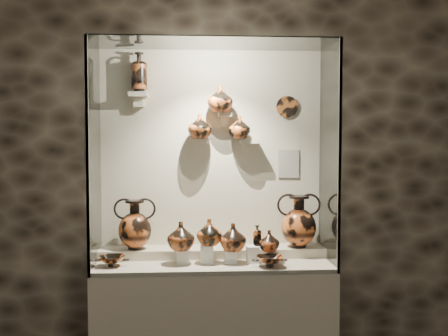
% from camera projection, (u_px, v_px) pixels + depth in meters
% --- Properties ---
extents(wall_back, '(5.00, 0.02, 3.20)m').
position_uv_depth(wall_back, '(211.00, 154.00, 4.34)').
color(wall_back, black).
rests_on(wall_back, ground).
extents(plinth, '(1.70, 0.60, 0.80)m').
position_uv_depth(plinth, '(214.00, 320.00, 4.09)').
color(plinth, beige).
rests_on(plinth, floor).
extents(front_tier, '(1.68, 0.58, 0.03)m').
position_uv_depth(front_tier, '(213.00, 264.00, 4.06)').
color(front_tier, '#B8A98E').
rests_on(front_tier, plinth).
extents(rear_tier, '(1.70, 0.25, 0.10)m').
position_uv_depth(rear_tier, '(212.00, 254.00, 4.23)').
color(rear_tier, '#B8A98E').
rests_on(rear_tier, plinth).
extents(back_panel, '(1.70, 0.03, 1.60)m').
position_uv_depth(back_panel, '(211.00, 154.00, 4.33)').
color(back_panel, beige).
rests_on(back_panel, plinth).
extents(glass_front, '(1.70, 0.01, 1.60)m').
position_uv_depth(glass_front, '(215.00, 157.00, 3.72)').
color(glass_front, white).
rests_on(glass_front, plinth).
extents(glass_left, '(0.01, 0.60, 1.60)m').
position_uv_depth(glass_left, '(94.00, 156.00, 3.96)').
color(glass_left, white).
rests_on(glass_left, plinth).
extents(glass_right, '(0.01, 0.60, 1.60)m').
position_uv_depth(glass_right, '(330.00, 155.00, 4.07)').
color(glass_right, white).
rests_on(glass_right, plinth).
extents(glass_top, '(1.70, 0.60, 0.01)m').
position_uv_depth(glass_top, '(213.00, 43.00, 3.97)').
color(glass_top, white).
rests_on(glass_top, back_panel).
extents(frame_post_left, '(0.02, 0.02, 1.60)m').
position_uv_depth(frame_post_left, '(87.00, 157.00, 3.67)').
color(frame_post_left, gray).
rests_on(frame_post_left, plinth).
extents(frame_post_right, '(0.02, 0.02, 1.60)m').
position_uv_depth(frame_post_right, '(340.00, 157.00, 3.78)').
color(frame_post_right, gray).
rests_on(frame_post_right, plinth).
extents(pedestal_a, '(0.09, 0.09, 0.10)m').
position_uv_depth(pedestal_a, '(183.00, 257.00, 3.99)').
color(pedestal_a, white).
rests_on(pedestal_a, front_tier).
extents(pedestal_b, '(0.09, 0.09, 0.13)m').
position_uv_depth(pedestal_b, '(207.00, 254.00, 4.00)').
color(pedestal_b, white).
rests_on(pedestal_b, front_tier).
extents(pedestal_c, '(0.09, 0.09, 0.09)m').
position_uv_depth(pedestal_c, '(230.00, 257.00, 4.02)').
color(pedestal_c, white).
rests_on(pedestal_c, front_tier).
extents(pedestal_d, '(0.09, 0.09, 0.12)m').
position_uv_depth(pedestal_d, '(253.00, 254.00, 4.03)').
color(pedestal_d, white).
rests_on(pedestal_d, front_tier).
extents(pedestal_e, '(0.09, 0.09, 0.08)m').
position_uv_depth(pedestal_e, '(272.00, 257.00, 4.04)').
color(pedestal_e, white).
rests_on(pedestal_e, front_tier).
extents(bracket_ul, '(0.14, 0.12, 0.04)m').
position_uv_depth(bracket_ul, '(138.00, 94.00, 4.19)').
color(bracket_ul, beige).
rests_on(bracket_ul, back_panel).
extents(bracket_ca, '(0.14, 0.12, 0.04)m').
position_uv_depth(bracket_ca, '(199.00, 141.00, 4.24)').
color(bracket_ca, beige).
rests_on(bracket_ca, back_panel).
extents(bracket_cb, '(0.10, 0.12, 0.04)m').
position_uv_depth(bracket_cb, '(225.00, 115.00, 4.24)').
color(bracket_cb, beige).
rests_on(bracket_cb, back_panel).
extents(bracket_cc, '(0.14, 0.12, 0.04)m').
position_uv_depth(bracket_cc, '(249.00, 141.00, 4.27)').
color(bracket_cc, beige).
rests_on(bracket_cc, back_panel).
extents(amphora_left, '(0.30, 0.30, 0.37)m').
position_uv_depth(amphora_left, '(135.00, 225.00, 4.15)').
color(amphora_left, '#B65322').
rests_on(amphora_left, rear_tier).
extents(amphora_right, '(0.39, 0.39, 0.39)m').
position_uv_depth(amphora_right, '(299.00, 221.00, 4.22)').
color(amphora_right, '#B65322').
rests_on(amphora_right, rear_tier).
extents(jug_a, '(0.23, 0.23, 0.20)m').
position_uv_depth(jug_a, '(181.00, 236.00, 3.97)').
color(jug_a, '#B65322').
rests_on(jug_a, pedestal_a).
extents(jug_b, '(0.22, 0.22, 0.19)m').
position_uv_depth(jug_b, '(209.00, 232.00, 4.00)').
color(jug_b, '#C15922').
rests_on(jug_b, pedestal_b).
extents(jug_c, '(0.24, 0.24, 0.20)m').
position_uv_depth(jug_c, '(233.00, 237.00, 4.00)').
color(jug_c, '#B65322').
rests_on(jug_c, pedestal_c).
extents(jug_e, '(0.19, 0.19, 0.15)m').
position_uv_depth(jug_e, '(269.00, 241.00, 4.02)').
color(jug_e, '#B65322').
rests_on(jug_e, pedestal_e).
extents(lekythos_small, '(0.07, 0.07, 0.17)m').
position_uv_depth(lekythos_small, '(257.00, 234.00, 4.04)').
color(lekythos_small, '#C15922').
rests_on(lekythos_small, pedestal_d).
extents(kylix_left, '(0.26, 0.23, 0.09)m').
position_uv_depth(kylix_left, '(112.00, 260.00, 3.91)').
color(kylix_left, '#C15922').
rests_on(kylix_left, front_tier).
extents(kylix_right, '(0.26, 0.23, 0.09)m').
position_uv_depth(kylix_right, '(270.00, 260.00, 3.89)').
color(kylix_right, '#B65322').
rests_on(kylix_right, front_tier).
extents(lekythos_tall, '(0.15, 0.15, 0.33)m').
position_uv_depth(lekythos_tall, '(139.00, 70.00, 4.17)').
color(lekythos_tall, '#B65322').
rests_on(lekythos_tall, bracket_ul).
extents(ovoid_vase_a, '(0.18, 0.18, 0.19)m').
position_uv_depth(ovoid_vase_a, '(200.00, 126.00, 4.20)').
color(ovoid_vase_a, '#C15922').
rests_on(ovoid_vase_a, bracket_ca).
extents(ovoid_vase_b, '(0.20, 0.20, 0.20)m').
position_uv_depth(ovoid_vase_b, '(220.00, 99.00, 4.19)').
color(ovoid_vase_b, '#C15922').
rests_on(ovoid_vase_b, bracket_cb).
extents(ovoid_vase_c, '(0.22, 0.22, 0.17)m').
position_uv_depth(ovoid_vase_c, '(239.00, 127.00, 4.22)').
color(ovoid_vase_c, '#C15922').
rests_on(ovoid_vase_c, bracket_cc).
extents(wall_plate, '(0.17, 0.02, 0.17)m').
position_uv_depth(wall_plate, '(287.00, 107.00, 4.32)').
color(wall_plate, '#A85521').
rests_on(wall_plate, back_panel).
extents(info_placard, '(0.16, 0.01, 0.22)m').
position_uv_depth(info_placard, '(289.00, 164.00, 4.35)').
color(info_placard, beige).
rests_on(info_placard, back_panel).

